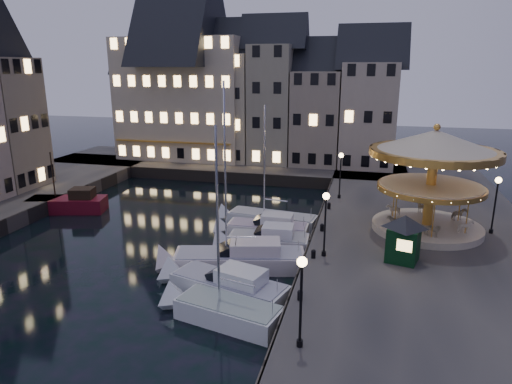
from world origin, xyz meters
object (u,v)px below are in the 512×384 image
(motorboat_d, at_px, (263,242))
(motorboat_a, at_px, (220,311))
(carousel, at_px, (434,162))
(motorboat_e, at_px, (262,229))
(red_fishing_boat, at_px, (69,204))
(ticket_kiosk, at_px, (404,230))
(streetlamp_d, at_px, (496,197))
(bollard_c, at_px, (322,227))
(bollard_b, at_px, (313,253))
(streetlamp_c, at_px, (340,169))
(motorboat_f, at_px, (266,220))
(motorboat_b, at_px, (223,285))
(streetlamp_b, at_px, (325,215))
(motorboat_c, at_px, (234,259))
(bollard_d, at_px, (329,205))
(streetlamp_a, at_px, (301,289))
(bollard_a, at_px, (300,295))

(motorboat_d, bearing_deg, motorboat_a, -90.24)
(motorboat_d, relative_size, carousel, 0.76)
(motorboat_e, xyz_separation_m, red_fishing_boat, (-18.74, 2.01, 0.05))
(ticket_kiosk, bearing_deg, streetlamp_d, 45.22)
(motorboat_e, relative_size, carousel, 0.81)
(bollard_c, height_order, red_fishing_boat, red_fishing_boat)
(bollard_b, xyz_separation_m, bollard_c, (0.00, 5.00, 0.00))
(bollard_b, bearing_deg, carousel, 43.26)
(streetlamp_c, bearing_deg, ticket_kiosk, -69.90)
(motorboat_f, xyz_separation_m, red_fishing_boat, (-18.41, -0.59, 0.16))
(carousel, bearing_deg, motorboat_b, -138.68)
(motorboat_b, xyz_separation_m, carousel, (12.20, 10.72, 5.81))
(streetlamp_b, xyz_separation_m, motorboat_c, (-5.82, -0.53, -3.34))
(bollard_d, relative_size, motorboat_c, 0.04)
(streetlamp_b, distance_m, streetlamp_c, 13.50)
(motorboat_e, height_order, ticket_kiosk, ticket_kiosk)
(motorboat_d, bearing_deg, carousel, 16.91)
(bollard_c, distance_m, bollard_d, 5.50)
(motorboat_f, bearing_deg, bollard_b, -59.68)
(bollard_c, xyz_separation_m, motorboat_f, (-5.03, 3.60, -1.07))
(streetlamp_b, relative_size, motorboat_d, 0.61)
(streetlamp_a, distance_m, streetlamp_b, 10.00)
(streetlamp_a, bearing_deg, motorboat_d, 109.85)
(streetlamp_d, relative_size, carousel, 0.47)
(bollard_a, bearing_deg, motorboat_e, 112.27)
(streetlamp_c, xyz_separation_m, motorboat_a, (-4.73, -20.28, -3.48))
(streetlamp_d, height_order, motorboat_b, streetlamp_d)
(motorboat_a, xyz_separation_m, carousel, (11.57, 13.28, 5.91))
(bollard_d, height_order, motorboat_a, motorboat_a)
(bollard_c, height_order, motorboat_e, motorboat_e)
(bollard_b, height_order, bollard_d, same)
(bollard_a, relative_size, motorboat_b, 0.07)
(bollard_c, relative_size, bollard_d, 1.00)
(streetlamp_d, xyz_separation_m, carousel, (-4.46, -0.50, 2.43))
(bollard_c, distance_m, motorboat_d, 4.46)
(streetlamp_d, bearing_deg, motorboat_b, -146.04)
(motorboat_b, bearing_deg, bollard_b, 38.03)
(bollard_d, bearing_deg, bollard_a, -90.00)
(motorboat_b, height_order, red_fishing_boat, red_fishing_boat)
(bollard_c, relative_size, carousel, 0.06)
(bollard_c, bearing_deg, streetlamp_b, -82.41)
(red_fishing_boat, xyz_separation_m, carousel, (30.89, -1.00, 5.76))
(streetlamp_b, distance_m, bollard_d, 10.30)
(motorboat_a, xyz_separation_m, ticket_kiosk, (9.51, 7.21, 2.76))
(bollard_a, xyz_separation_m, red_fishing_boat, (-23.44, 13.51, -0.91))
(streetlamp_c, relative_size, motorboat_d, 0.61)
(bollard_b, xyz_separation_m, carousel, (7.44, 7.00, 4.85))
(bollard_b, distance_m, motorboat_b, 6.11)
(streetlamp_c, relative_size, bollard_a, 7.32)
(bollard_a, relative_size, carousel, 0.06)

